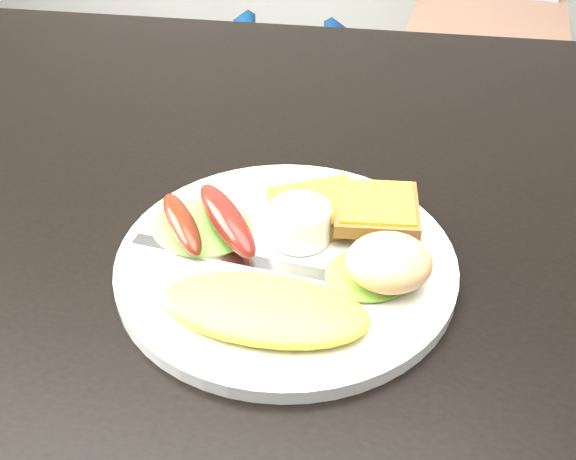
% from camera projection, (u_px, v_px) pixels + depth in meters
% --- Properties ---
extents(dining_table, '(1.20, 0.80, 0.04)m').
position_uv_depth(dining_table, '(358.00, 198.00, 0.68)').
color(dining_table, black).
rests_on(dining_table, ground).
extents(dining_chair, '(0.45, 0.45, 0.05)m').
position_uv_depth(dining_chair, '(488.00, 25.00, 1.79)').
color(dining_chair, '#A17058').
rests_on(dining_chair, ground).
extents(plate, '(0.28, 0.28, 0.01)m').
position_uv_depth(plate, '(286.00, 262.00, 0.56)').
color(plate, white).
rests_on(plate, dining_table).
extents(lettuce_left, '(0.12, 0.11, 0.01)m').
position_uv_depth(lettuce_left, '(202.00, 226.00, 0.58)').
color(lettuce_left, '#54A42D').
rests_on(lettuce_left, plate).
extents(lettuce_right, '(0.09, 0.09, 0.01)m').
position_uv_depth(lettuce_right, '(369.00, 275.00, 0.53)').
color(lettuce_right, '#5C9939').
rests_on(lettuce_right, plate).
extents(omelette, '(0.16, 0.08, 0.02)m').
position_uv_depth(omelette, '(264.00, 309.00, 0.49)').
color(omelette, '#FFFA41').
rests_on(omelette, plate).
extents(sausage_a, '(0.07, 0.09, 0.02)m').
position_uv_depth(sausage_a, '(182.00, 223.00, 0.56)').
color(sausage_a, '#652C11').
rests_on(sausage_a, lettuce_left).
extents(sausage_b, '(0.08, 0.10, 0.03)m').
position_uv_depth(sausage_b, '(226.00, 219.00, 0.56)').
color(sausage_b, maroon).
rests_on(sausage_b, lettuce_left).
extents(ramekin, '(0.06, 0.06, 0.03)m').
position_uv_depth(ramekin, '(300.00, 223.00, 0.56)').
color(ramekin, white).
rests_on(ramekin, plate).
extents(toast_a, '(0.10, 0.10, 0.01)m').
position_uv_depth(toast_a, '(321.00, 210.00, 0.60)').
color(toast_a, brown).
rests_on(toast_a, plate).
extents(toast_b, '(0.08, 0.08, 0.01)m').
position_uv_depth(toast_b, '(376.00, 209.00, 0.57)').
color(toast_b, olive).
rests_on(toast_b, toast_a).
extents(potato_salad, '(0.08, 0.08, 0.04)m').
position_uv_depth(potato_salad, '(389.00, 262.00, 0.51)').
color(potato_salad, beige).
rests_on(potato_salad, lettuce_right).
extents(fork, '(0.17, 0.04, 0.00)m').
position_uv_depth(fork, '(232.00, 259.00, 0.55)').
color(fork, '#ADAFB7').
rests_on(fork, plate).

